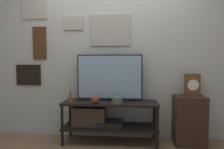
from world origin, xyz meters
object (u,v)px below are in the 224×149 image
at_px(vase_slim_bronze, 70,94).
at_px(mantel_clock, 192,85).
at_px(vase_wide_bowl, 117,100).
at_px(television, 110,77).
at_px(vase_round_glass, 95,99).

xyz_separation_m(vase_slim_bronze, mantel_clock, (1.74, 0.16, 0.14)).
relative_size(vase_wide_bowl, mantel_clock, 0.52).
relative_size(vase_slim_bronze, mantel_clock, 0.73).
bearing_deg(mantel_clock, vase_wide_bowl, -168.45).
xyz_separation_m(vase_wide_bowl, mantel_clock, (1.06, 0.22, 0.21)).
height_order(television, vase_wide_bowl, television).
bearing_deg(vase_slim_bronze, vase_round_glass, -12.58).
distance_m(television, vase_wide_bowl, 0.40).
bearing_deg(vase_wide_bowl, vase_round_glass, -174.17).
relative_size(vase_slim_bronze, vase_round_glass, 1.93).
height_order(vase_slim_bronze, vase_wide_bowl, vase_slim_bronze).
relative_size(television, vase_wide_bowl, 5.89).
height_order(television, mantel_clock, television).
bearing_deg(television, vase_round_glass, -123.62).
bearing_deg(vase_round_glass, television, 56.38).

